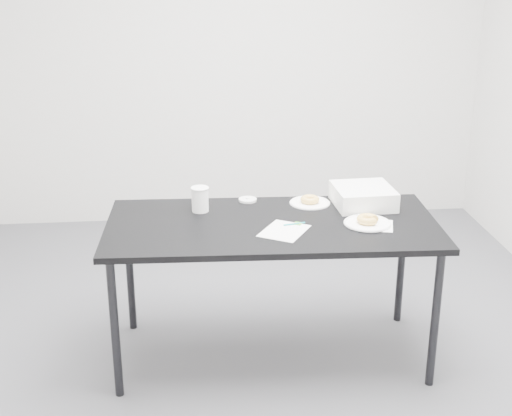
{
  "coord_description": "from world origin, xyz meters",
  "views": [
    {
      "loc": [
        -0.33,
        -3.54,
        2.12
      ],
      "look_at": [
        0.02,
        0.02,
        0.8
      ],
      "focal_mm": 50.0,
      "sensor_mm": 36.0,
      "label": 1
    }
  ],
  "objects": [
    {
      "name": "napkin",
      "position": [
        0.61,
        -0.24,
        0.78
      ],
      "size": [
        0.21,
        0.21,
        0.0
      ],
      "primitive_type": "cube",
      "rotation": [
        0.0,
        0.0,
        -0.27
      ],
      "color": "white",
      "rests_on": "table"
    },
    {
      "name": "wall_back",
      "position": [
        0.0,
        2.0,
        1.35
      ],
      "size": [
        4.0,
        0.02,
        2.7
      ],
      "primitive_type": "cube",
      "color": "silver",
      "rests_on": "floor"
    },
    {
      "name": "donut_far",
      "position": [
        0.33,
        0.12,
        0.8
      ],
      "size": [
        0.12,
        0.12,
        0.03
      ],
      "primitive_type": "torus",
      "rotation": [
        0.0,
        0.0,
        0.14
      ],
      "color": "gold",
      "rests_on": "plate_far"
    },
    {
      "name": "table",
      "position": [
        0.09,
        -0.15,
        0.72
      ],
      "size": [
        1.74,
        0.86,
        0.78
      ],
      "rotation": [
        0.0,
        0.0,
        -0.04
      ],
      "color": "black",
      "rests_on": "floor"
    },
    {
      "name": "cup_lid",
      "position": [
        -0.01,
        0.2,
        0.79
      ],
      "size": [
        0.1,
        0.1,
        0.01
      ],
      "primitive_type": "cylinder",
      "color": "white",
      "rests_on": "table"
    },
    {
      "name": "scorecard",
      "position": [
        0.13,
        -0.27,
        0.78
      ],
      "size": [
        0.3,
        0.31,
        0.0
      ],
      "primitive_type": "cube",
      "rotation": [
        0.0,
        0.0,
        -0.54
      ],
      "color": "white",
      "rests_on": "table"
    },
    {
      "name": "pen",
      "position": [
        0.19,
        -0.19,
        0.78
      ],
      "size": [
        0.11,
        0.03,
        0.01
      ],
      "primitive_type": "cylinder",
      "rotation": [
        0.0,
        1.57,
        0.21
      ],
      "color": "#0D8B91",
      "rests_on": "scorecard"
    },
    {
      "name": "plate_near",
      "position": [
        0.57,
        -0.22,
        0.79
      ],
      "size": [
        0.24,
        0.24,
        0.01
      ],
      "primitive_type": "cylinder",
      "color": "white",
      "rests_on": "napkin"
    },
    {
      "name": "floor",
      "position": [
        0.0,
        0.0,
        0.0
      ],
      "size": [
        4.0,
        4.0,
        0.0
      ],
      "primitive_type": "plane",
      "color": "#505055",
      "rests_on": "ground"
    },
    {
      "name": "donut_near",
      "position": [
        0.57,
        -0.22,
        0.81
      ],
      "size": [
        0.15,
        0.15,
        0.04
      ],
      "primitive_type": "torus",
      "rotation": [
        0.0,
        0.0,
        -0.41
      ],
      "color": "gold",
      "rests_on": "plate_near"
    },
    {
      "name": "plate_far",
      "position": [
        0.33,
        0.12,
        0.78
      ],
      "size": [
        0.22,
        0.22,
        0.01
      ],
      "primitive_type": "cylinder",
      "color": "white",
      "rests_on": "table"
    },
    {
      "name": "coffee_cup",
      "position": [
        -0.28,
        0.06,
        0.85
      ],
      "size": [
        0.09,
        0.09,
        0.14
      ],
      "primitive_type": "cylinder",
      "color": "white",
      "rests_on": "table"
    },
    {
      "name": "logo_patch",
      "position": [
        0.22,
        -0.18,
        0.78
      ],
      "size": [
        0.05,
        0.05,
        0.0
      ],
      "primitive_type": "cube",
      "rotation": [
        0.0,
        0.0,
        -0.54
      ],
      "color": "green",
      "rests_on": "scorecard"
    },
    {
      "name": "bakery_box",
      "position": [
        0.61,
        0.07,
        0.83
      ],
      "size": [
        0.33,
        0.33,
        0.1
      ],
      "primitive_type": "cube",
      "rotation": [
        0.0,
        0.0,
        0.05
      ],
      "color": "white",
      "rests_on": "table"
    }
  ]
}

